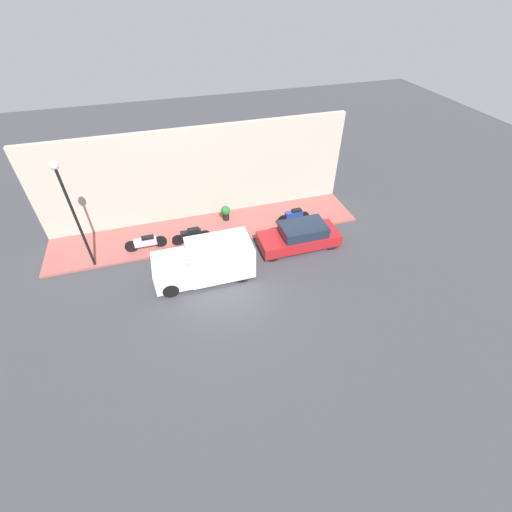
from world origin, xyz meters
TOP-DOWN VIEW (x-y plane):
  - ground_plane at (0.00, 0.00)m, footprint 60.00×60.00m
  - sidewalk at (4.62, 0.00)m, footprint 3.03×16.81m
  - building_facade at (6.29, 0.00)m, footprint 0.30×16.81m
  - parked_car at (1.92, -4.37)m, footprint 1.71×4.19m
  - delivery_van at (1.04, 0.73)m, footprint 1.93×4.54m
  - scooter_silver at (3.81, 3.34)m, footprint 0.30×2.10m
  - motorcycle_blue at (3.82, -4.79)m, footprint 0.30×1.87m
  - motorcycle_black at (3.66, 1.02)m, footprint 0.30×2.03m
  - streetlamp at (3.30, 5.90)m, footprint 0.38×0.38m
  - potted_plant at (5.26, -1.18)m, footprint 0.53×0.53m

SIDE VIEW (x-z plane):
  - ground_plane at x=0.00m, z-range 0.00..0.00m
  - sidewalk at x=4.62m, z-range 0.00..0.11m
  - scooter_silver at x=3.81m, z-range 0.16..0.92m
  - motorcycle_blue at x=3.82m, z-range 0.14..1.02m
  - motorcycle_black at x=3.66m, z-range 0.15..1.02m
  - potted_plant at x=5.26m, z-range 0.17..1.03m
  - parked_car at x=1.92m, z-range -0.02..1.29m
  - delivery_van at x=1.04m, z-range 0.02..1.82m
  - building_facade at x=6.29m, z-range 0.00..5.21m
  - streetlamp at x=3.30m, z-range 1.09..6.55m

